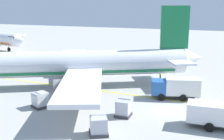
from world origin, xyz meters
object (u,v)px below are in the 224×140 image
Objects in this scene: airliner_foreground at (70,64)px; crew_marshaller at (96,93)px; cargo_container_far at (123,108)px; crew_supervisor at (94,98)px; service_truck_fuel at (176,87)px; cargo_container_mid at (99,126)px; cargo_container_near at (40,100)px; crew_loader_left at (160,74)px; service_truck_baggage at (220,115)px.

crew_marshaller is (-4.49, -6.59, -2.37)m from airliner_foreground.
cargo_container_far is 1.17× the size of crew_supervisor.
crew_supervisor is at bearing -160.30° from crew_marshaller.
service_truck_fuel is 2.70× the size of cargo_container_mid.
cargo_container_near is (-9.84, 14.02, -0.61)m from service_truck_fuel.
crew_supervisor is at bearing 30.11° from cargo_container_mid.
crew_loader_left is (13.72, -4.85, 0.00)m from crew_marshaller.
cargo_container_mid is at bearing 179.43° from crew_loader_left.
crew_supervisor is at bearing 164.26° from crew_loader_left.
cargo_container_far is (-0.84, 9.77, -0.52)m from service_truck_baggage.
service_truck_baggage is 19.13m from crew_loader_left.
cargo_container_near reaches higher than cargo_container_far.
service_truck_fuel is 10.38m from crew_marshaller.
cargo_container_far is 6.13m from crew_marshaller.
crew_supervisor is (-1.53, -0.55, -0.06)m from crew_marshaller.
cargo_container_far is (1.36, -10.06, -0.02)m from cargo_container_near.
service_truck_baggage is 15.09m from crew_marshaller.
cargo_container_mid is 1.25× the size of cargo_container_far.
service_truck_fuel is at bearing -24.99° from cargo_container_far.
crew_marshaller is at bearing 80.16° from service_truck_baggage.
airliner_foreground reaches higher than crew_marshaller.
crew_supervisor is (7.03, 4.07, 0.09)m from cargo_container_mid.
airliner_foreground is at bearing 49.84° from crew_supervisor.
service_truck_fuel is 3.73× the size of crew_loader_left.
crew_loader_left is (8.65, 4.20, -0.50)m from service_truck_fuel.
service_truck_baggage is 9.82m from cargo_container_far.
crew_marshaller is 14.55m from crew_loader_left.
service_truck_baggage is at bearing -85.11° from cargo_container_far.
service_truck_baggage is 19.96m from cargo_container_near.
airliner_foreground is 16.18× the size of cargo_container_near.
cargo_container_mid is 5.17m from cargo_container_far.
airliner_foreground reaches higher than crew_loader_left.
crew_loader_left is at bearing -19.46° from crew_marshaller.
crew_loader_left is at bearing -51.10° from airliner_foreground.
service_truck_baggage is at bearing -148.42° from crew_loader_left.
cargo_container_far is 1.11× the size of crew_marshaller.
service_truck_fuel is 14.35m from cargo_container_mid.
airliner_foreground is at bearing 71.76° from service_truck_baggage.
airliner_foreground reaches higher than service_truck_baggage.
cargo_container_far reaches higher than crew_supervisor.
service_truck_fuel is 1.02× the size of service_truck_baggage.
cargo_container_near is 10.31m from cargo_container_mid.
airliner_foreground is at bearing 128.90° from crew_loader_left.
cargo_container_far is at bearing -82.30° from cargo_container_near.
cargo_container_near is 6.40m from crew_supervisor.
cargo_container_mid is at bearing 120.29° from service_truck_baggage.
service_truck_fuel is at bearing -87.88° from airliner_foreground.
crew_loader_left is at bearing 0.82° from cargo_container_far.
cargo_container_mid is 1.46× the size of crew_supervisor.
cargo_container_mid is 9.73m from crew_marshaller.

